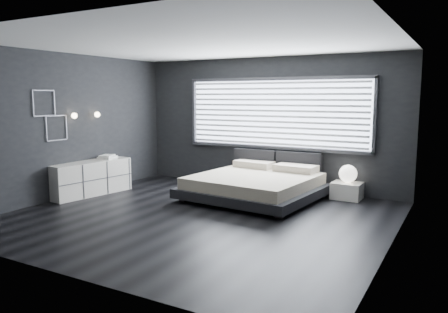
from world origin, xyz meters
The scene contains 12 objects.
room centered at (0.00, 0.00, 1.40)m, with size 6.04×6.00×2.80m.
window centered at (0.20, 2.70, 1.61)m, with size 4.14×0.09×1.52m.
headboard centered at (0.27, 2.64, 0.57)m, with size 1.96×0.16×0.52m.
sconce_near centered at (-2.88, 0.05, 1.60)m, with size 0.18×0.11×0.11m.
sconce_far centered at (-2.88, 0.65, 1.60)m, with size 0.18×0.11×0.11m.
wall_art_upper centered at (-2.98, -0.55, 1.85)m, with size 0.01×0.48×0.48m.
wall_art_lower centered at (-2.98, -0.30, 1.38)m, with size 0.01×0.48×0.48m.
bed centered at (0.28, 1.59, 0.28)m, with size 2.53×2.43×0.61m.
nightstand centered at (1.83, 2.46, 0.16)m, with size 0.55×0.46×0.32m, color white.
orb_lamp centered at (1.83, 2.49, 0.49)m, with size 0.34×0.34×0.34m, color white.
dresser centered at (-2.78, 0.30, 0.34)m, with size 0.72×1.75×0.68m.
book_stack centered at (-2.77, 0.78, 0.72)m, with size 0.36×0.42×0.08m.
Camera 1 is at (3.80, -5.92, 1.98)m, focal length 35.00 mm.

